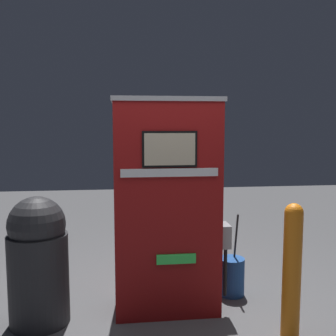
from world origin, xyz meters
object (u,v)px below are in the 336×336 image
at_px(gas_pump, 167,206).
at_px(trash_bin, 38,260).
at_px(safety_bollard, 292,269).
at_px(squeegee_bucket, 232,276).

distance_m(gas_pump, trash_bin, 1.19).
height_order(safety_bollard, trash_bin, trash_bin).
distance_m(safety_bollard, trash_bin, 2.09).
relative_size(gas_pump, squeegee_bucket, 2.32).
xyz_separation_m(safety_bollard, squeegee_bucket, (-0.23, 0.85, -0.39)).
height_order(gas_pump, safety_bollard, gas_pump).
bearing_deg(safety_bollard, gas_pump, 145.69).
xyz_separation_m(gas_pump, safety_bollard, (0.91, -0.62, -0.39)).
bearing_deg(safety_bollard, squeegee_bucket, 105.26).
bearing_deg(gas_pump, safety_bollard, -34.31).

